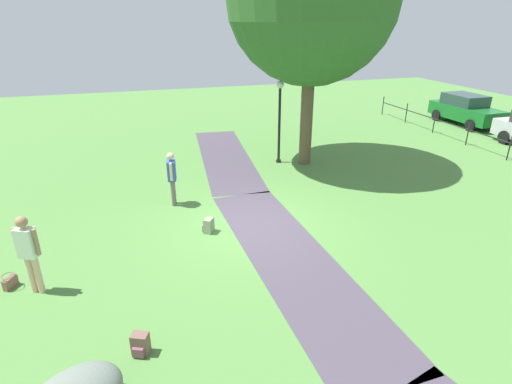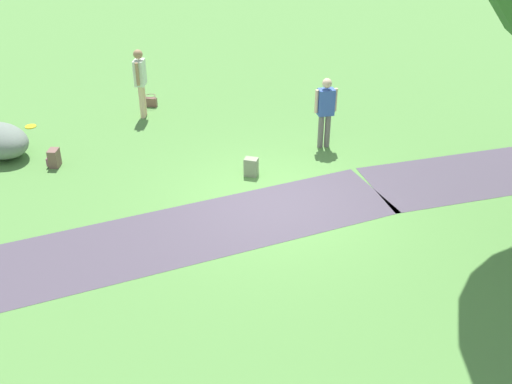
{
  "view_description": "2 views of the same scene",
  "coord_description": "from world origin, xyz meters",
  "px_view_note": "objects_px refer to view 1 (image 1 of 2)",
  "views": [
    {
      "loc": [
        9.62,
        -2.84,
        5.3
      ],
      "look_at": [
        0.42,
        0.06,
        1.14
      ],
      "focal_mm": 28.52,
      "sensor_mm": 36.0,
      "label": 1
    },
    {
      "loc": [
        4.19,
        9.54,
        6.38
      ],
      "look_at": [
        1.15,
        1.81,
        1.45
      ],
      "focal_mm": 42.98,
      "sensor_mm": 36.0,
      "label": 2
    }
  ],
  "objects_px": {
    "parked_sedan_red": "(466,109)",
    "lamp_post": "(280,113)",
    "backpack_by_boulder": "(140,344)",
    "spare_backpack_on_lawn": "(209,226)",
    "handbag_on_grass": "(10,282)",
    "man_near_boulder": "(172,175)",
    "woman_with_handbag": "(28,249)"
  },
  "relations": [
    {
      "from": "woman_with_handbag",
      "to": "parked_sedan_red",
      "type": "relative_size",
      "value": 0.44
    },
    {
      "from": "lamp_post",
      "to": "man_near_boulder",
      "type": "xyz_separation_m",
      "value": [
        2.77,
        -4.45,
        -1.01
      ]
    },
    {
      "from": "man_near_boulder",
      "to": "parked_sedan_red",
      "type": "height_order",
      "value": "man_near_boulder"
    },
    {
      "from": "backpack_by_boulder",
      "to": "lamp_post",
      "type": "bearing_deg",
      "value": 146.58
    },
    {
      "from": "handbag_on_grass",
      "to": "parked_sedan_red",
      "type": "distance_m",
      "value": 21.82
    },
    {
      "from": "lamp_post",
      "to": "parked_sedan_red",
      "type": "distance_m",
      "value": 12.06
    },
    {
      "from": "handbag_on_grass",
      "to": "lamp_post",
      "type": "bearing_deg",
      "value": 125.7
    },
    {
      "from": "man_near_boulder",
      "to": "parked_sedan_red",
      "type": "relative_size",
      "value": 0.42
    },
    {
      "from": "parked_sedan_red",
      "to": "spare_backpack_on_lawn",
      "type": "bearing_deg",
      "value": -63.52
    },
    {
      "from": "spare_backpack_on_lawn",
      "to": "lamp_post",
      "type": "bearing_deg",
      "value": 141.87
    },
    {
      "from": "handbag_on_grass",
      "to": "backpack_by_boulder",
      "type": "xyz_separation_m",
      "value": [
        2.74,
        2.55,
        0.05
      ]
    },
    {
      "from": "handbag_on_grass",
      "to": "parked_sedan_red",
      "type": "relative_size",
      "value": 0.09
    },
    {
      "from": "backpack_by_boulder",
      "to": "spare_backpack_on_lawn",
      "type": "bearing_deg",
      "value": 153.25
    },
    {
      "from": "woman_with_handbag",
      "to": "backpack_by_boulder",
      "type": "relative_size",
      "value": 4.4
    },
    {
      "from": "handbag_on_grass",
      "to": "backpack_by_boulder",
      "type": "relative_size",
      "value": 0.94
    },
    {
      "from": "man_near_boulder",
      "to": "lamp_post",
      "type": "bearing_deg",
      "value": 121.89
    },
    {
      "from": "lamp_post",
      "to": "handbag_on_grass",
      "type": "height_order",
      "value": "lamp_post"
    },
    {
      "from": "backpack_by_boulder",
      "to": "parked_sedan_red",
      "type": "relative_size",
      "value": 0.1
    },
    {
      "from": "backpack_by_boulder",
      "to": "parked_sedan_red",
      "type": "height_order",
      "value": "parked_sedan_red"
    },
    {
      "from": "man_near_boulder",
      "to": "spare_backpack_on_lawn",
      "type": "bearing_deg",
      "value": 17.87
    },
    {
      "from": "backpack_by_boulder",
      "to": "spare_backpack_on_lawn",
      "type": "xyz_separation_m",
      "value": [
        -3.87,
        1.95,
        0.0
      ]
    },
    {
      "from": "woman_with_handbag",
      "to": "lamp_post",
      "type": "bearing_deg",
      "value": 129.17
    },
    {
      "from": "lamp_post",
      "to": "backpack_by_boulder",
      "type": "xyz_separation_m",
      "value": [
        8.69,
        -5.74,
        -1.78
      ]
    },
    {
      "from": "parked_sedan_red",
      "to": "lamp_post",
      "type": "bearing_deg",
      "value": -76.16
    },
    {
      "from": "woman_with_handbag",
      "to": "backpack_by_boulder",
      "type": "height_order",
      "value": "woman_with_handbag"
    },
    {
      "from": "backpack_by_boulder",
      "to": "spare_backpack_on_lawn",
      "type": "relative_size",
      "value": 1.0
    },
    {
      "from": "man_near_boulder",
      "to": "parked_sedan_red",
      "type": "distance_m",
      "value": 17.06
    },
    {
      "from": "man_near_boulder",
      "to": "spare_backpack_on_lawn",
      "type": "relative_size",
      "value": 4.16
    },
    {
      "from": "spare_backpack_on_lawn",
      "to": "handbag_on_grass",
      "type": "bearing_deg",
      "value": -75.84
    },
    {
      "from": "woman_with_handbag",
      "to": "spare_backpack_on_lawn",
      "type": "relative_size",
      "value": 4.4
    },
    {
      "from": "lamp_post",
      "to": "handbag_on_grass",
      "type": "bearing_deg",
      "value": -54.3
    },
    {
      "from": "spare_backpack_on_lawn",
      "to": "parked_sedan_red",
      "type": "bearing_deg",
      "value": 116.48
    }
  ]
}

